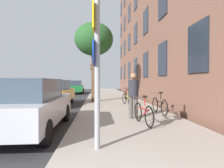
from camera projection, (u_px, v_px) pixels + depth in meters
ground_plane at (70, 100)px, 15.55m from camera, size 41.80×41.80×0.00m
road_asphalt at (45, 100)px, 15.39m from camera, size 7.00×38.00×0.01m
sidewalk at (112, 99)px, 15.83m from camera, size 4.20×38.00×0.12m
sign_post at (96, 60)px, 3.93m from camera, size 0.15×0.60×3.31m
traffic_light at (92, 73)px, 24.27m from camera, size 0.43×0.24×3.72m
tree_near at (94, 40)px, 13.16m from camera, size 2.74×2.74×5.58m
bicycle_0 at (143, 113)px, 6.18m from camera, size 0.42×1.61×0.96m
bicycle_1 at (159, 105)px, 8.09m from camera, size 0.42×1.75×0.98m
bicycle_2 at (127, 99)px, 11.18m from camera, size 0.47×1.69×0.96m
bicycle_3 at (126, 95)px, 14.48m from camera, size 0.42×1.65×0.93m
pedestrian_0 at (133, 93)px, 7.11m from camera, size 0.54×0.54×1.75m
car_0 at (32, 105)px, 5.65m from camera, size 1.77×4.35×1.62m
car_1 at (56, 92)px, 11.75m from camera, size 1.91×4.00×1.62m
car_2 at (76, 87)px, 22.81m from camera, size 1.87×4.42×1.62m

